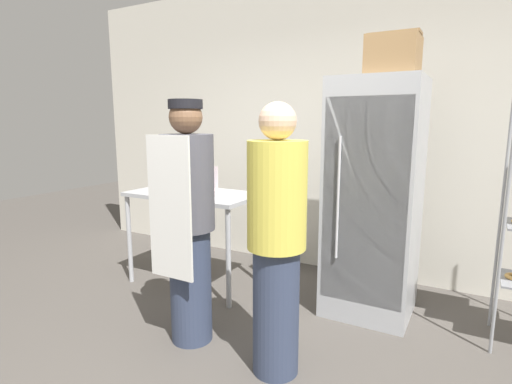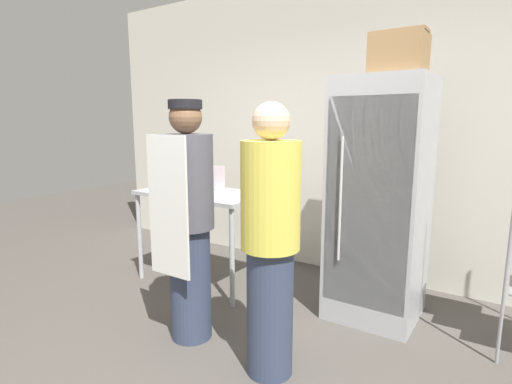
# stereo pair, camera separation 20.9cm
# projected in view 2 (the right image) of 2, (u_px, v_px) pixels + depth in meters

# --- Properties ---
(back_wall) EXTENTS (6.40, 0.12, 3.01)m
(back_wall) POSITION_uv_depth(u_px,v_px,m) (351.00, 127.00, 4.00)
(back_wall) COLOR silver
(back_wall) RESTS_ON ground_plane
(refrigerator) EXTENTS (0.67, 0.68, 1.89)m
(refrigerator) POSITION_uv_depth(u_px,v_px,m) (379.00, 201.00, 3.12)
(refrigerator) COLOR #ADAFB5
(refrigerator) RESTS_ON ground_plane
(prep_counter) EXTENTS (1.22, 0.66, 0.90)m
(prep_counter) POSITION_uv_depth(u_px,v_px,m) (202.00, 202.00, 3.82)
(prep_counter) COLOR #ADAFB5
(prep_counter) RESTS_ON ground_plane
(donut_box) EXTENTS (0.25, 0.22, 0.26)m
(donut_box) POSITION_uv_depth(u_px,v_px,m) (207.00, 190.00, 3.60)
(donut_box) COLOR silver
(donut_box) RESTS_ON prep_counter
(blender_pitcher) EXTENTS (0.14, 0.14, 0.26)m
(blender_pitcher) POSITION_uv_depth(u_px,v_px,m) (192.00, 178.00, 3.88)
(blender_pitcher) COLOR #99999E
(blender_pitcher) RESTS_ON prep_counter
(cardboard_storage_box) EXTENTS (0.36, 0.35, 0.30)m
(cardboard_storage_box) POSITION_uv_depth(u_px,v_px,m) (399.00, 53.00, 2.82)
(cardboard_storage_box) COLOR #937047
(cardboard_storage_box) RESTS_ON refrigerator
(person_baker) EXTENTS (0.36, 0.38, 1.70)m
(person_baker) POSITION_uv_depth(u_px,v_px,m) (188.00, 219.00, 2.78)
(person_baker) COLOR #333D56
(person_baker) RESTS_ON ground_plane
(person_customer) EXTENTS (0.35, 0.35, 1.67)m
(person_customer) POSITION_uv_depth(u_px,v_px,m) (270.00, 241.00, 2.38)
(person_customer) COLOR #333D56
(person_customer) RESTS_ON ground_plane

